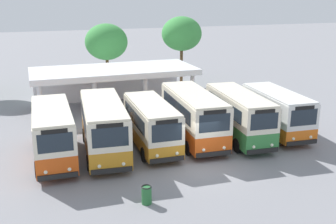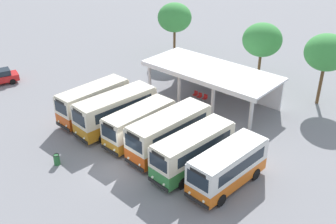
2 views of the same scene
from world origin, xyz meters
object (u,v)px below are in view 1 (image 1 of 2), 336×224
at_px(city_bus_nearest_orange, 53,132).
at_px(waiting_chair_middle_seat, 117,103).
at_px(city_bus_second_in_row, 104,126).
at_px(waiting_chair_end_by_column, 102,105).
at_px(city_bus_middle_cream, 151,123).
at_px(litter_bin_apron, 147,195).
at_px(city_bus_fourth_amber, 193,115).
at_px(city_bus_fifth_blue, 239,114).
at_px(city_bus_far_end_green, 276,111).
at_px(waiting_chair_second_from_end, 110,104).

height_order(city_bus_nearest_orange, waiting_chair_middle_seat, city_bus_nearest_orange).
height_order(city_bus_second_in_row, waiting_chair_end_by_column, city_bus_second_in_row).
height_order(city_bus_second_in_row, city_bus_middle_cream, city_bus_second_in_row).
bearing_deg(litter_bin_apron, waiting_chair_middle_seat, 82.65).
height_order(city_bus_fourth_amber, city_bus_fifth_blue, city_bus_fourth_amber).
bearing_deg(city_bus_nearest_orange, city_bus_middle_cream, -0.06).
distance_m(city_bus_second_in_row, waiting_chair_end_by_column, 9.70).
bearing_deg(waiting_chair_end_by_column, city_bus_middle_cream, -81.36).
distance_m(city_bus_nearest_orange, waiting_chair_end_by_column, 10.66).
distance_m(city_bus_middle_cream, city_bus_far_end_green, 9.01).
bearing_deg(city_bus_fifth_blue, city_bus_nearest_orange, 178.30).
distance_m(city_bus_second_in_row, waiting_chair_second_from_end, 9.72).
bearing_deg(waiting_chair_middle_seat, city_bus_far_end_green, -46.70).
height_order(city_bus_far_end_green, waiting_chair_second_from_end, city_bus_far_end_green).
xyz_separation_m(city_bus_second_in_row, waiting_chair_second_from_end, (2.18, 9.39, -1.29)).
bearing_deg(city_bus_second_in_row, city_bus_fifth_blue, -2.69).
height_order(city_bus_nearest_orange, city_bus_fifth_blue, city_bus_nearest_orange).
relative_size(city_bus_far_end_green, litter_bin_apron, 7.51).
bearing_deg(city_bus_middle_cream, city_bus_second_in_row, 178.57).
relative_size(city_bus_fifth_blue, litter_bin_apron, 8.17).
relative_size(city_bus_middle_cream, litter_bin_apron, 7.51).
xyz_separation_m(city_bus_middle_cream, waiting_chair_end_by_column, (-1.45, 9.56, -1.14)).
xyz_separation_m(city_bus_middle_cream, city_bus_fifth_blue, (6.00, -0.35, 0.10)).
xyz_separation_m(city_bus_nearest_orange, city_bus_fourth_amber, (9.01, 0.37, 0.06)).
relative_size(city_bus_middle_cream, waiting_chair_end_by_column, 7.86).
bearing_deg(waiting_chair_middle_seat, waiting_chair_end_by_column, 179.04).
xyz_separation_m(city_bus_far_end_green, litter_bin_apron, (-11.31, -6.56, -1.23)).
relative_size(city_bus_fourth_amber, waiting_chair_middle_seat, 8.99).
height_order(waiting_chair_end_by_column, waiting_chair_second_from_end, same).
relative_size(waiting_chair_end_by_column, waiting_chair_second_from_end, 1.00).
height_order(city_bus_far_end_green, waiting_chair_end_by_column, city_bus_far_end_green).
distance_m(city_bus_fourth_amber, city_bus_fifth_blue, 3.09).
height_order(city_bus_middle_cream, city_bus_fifth_blue, city_bus_fifth_blue).
bearing_deg(city_bus_far_end_green, city_bus_fifth_blue, -177.71).
relative_size(city_bus_fifth_blue, waiting_chair_middle_seat, 8.55).
xyz_separation_m(city_bus_middle_cream, waiting_chair_second_from_end, (-0.83, 9.46, -1.14)).
distance_m(city_bus_fifth_blue, city_bus_far_end_green, 3.01).
xyz_separation_m(city_bus_fourth_amber, city_bus_far_end_green, (6.01, -0.61, -0.14)).
bearing_deg(city_bus_fifth_blue, city_bus_second_in_row, 177.31).
height_order(city_bus_fourth_amber, litter_bin_apron, city_bus_fourth_amber).
distance_m(city_bus_far_end_green, waiting_chair_end_by_column, 14.37).
height_order(city_bus_fifth_blue, waiting_chair_second_from_end, city_bus_fifth_blue).
bearing_deg(city_bus_far_end_green, city_bus_nearest_orange, 179.10).
xyz_separation_m(city_bus_far_end_green, waiting_chair_middle_seat, (-9.21, 9.77, -1.16)).
xyz_separation_m(city_bus_fourth_amber, city_bus_fifth_blue, (3.00, -0.73, -0.06)).
relative_size(city_bus_nearest_orange, city_bus_second_in_row, 0.92).
bearing_deg(city_bus_nearest_orange, city_bus_second_in_row, 1.31).
bearing_deg(waiting_chair_middle_seat, city_bus_middle_cream, -88.81).
bearing_deg(waiting_chair_second_from_end, city_bus_second_in_row, -103.06).
relative_size(city_bus_nearest_orange, waiting_chair_second_from_end, 8.36).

